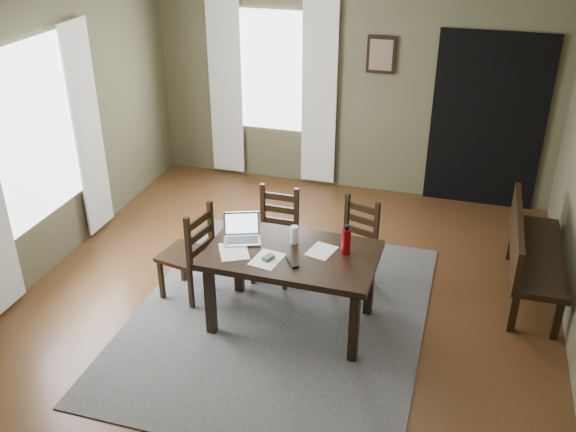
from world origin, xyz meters
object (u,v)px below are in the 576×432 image
(chair_back_right, at_px, (354,245))
(chair_end, at_px, (189,254))
(bench, at_px, (530,249))
(dining_table, at_px, (292,261))
(chair_back_left, at_px, (276,236))
(water_bottle, at_px, (346,241))
(laptop, at_px, (242,233))

(chair_back_right, bearing_deg, chair_end, -136.99)
(chair_end, xyz_separation_m, bench, (3.05, 0.95, 0.03))
(dining_table, height_order, chair_back_right, chair_back_right)
(chair_back_left, height_order, chair_back_right, chair_back_left)
(bench, relative_size, water_bottle, 5.56)
(chair_back_left, bearing_deg, chair_end, -138.45)
(chair_back_right, xyz_separation_m, bench, (1.61, 0.28, 0.07))
(laptop, distance_m, water_bottle, 0.94)
(chair_end, xyz_separation_m, water_bottle, (1.48, -0.02, 0.39))
(dining_table, xyz_separation_m, bench, (2.01, 1.08, -0.15))
(chair_end, relative_size, chair_back_left, 1.03)
(dining_table, distance_m, chair_end, 1.06)
(bench, bearing_deg, chair_back_left, 98.93)
(chair_back_left, distance_m, water_bottle, 1.09)
(chair_end, height_order, chair_back_left, chair_end)
(dining_table, relative_size, water_bottle, 5.48)
(bench, bearing_deg, laptop, 111.27)
(chair_back_right, distance_m, water_bottle, 0.81)
(chair_back_right, xyz_separation_m, laptop, (-0.89, -0.69, 0.37))
(chair_back_left, relative_size, chair_back_right, 1.06)
(water_bottle, bearing_deg, bench, 31.68)
(dining_table, xyz_separation_m, chair_back_right, (0.40, 0.80, -0.22))
(water_bottle, bearing_deg, laptop, -179.52)
(chair_back_left, height_order, water_bottle, water_bottle)
(bench, bearing_deg, water_bottle, 121.68)
(chair_end, height_order, laptop, chair_end)
(chair_end, relative_size, chair_back_right, 1.10)
(dining_table, distance_m, chair_back_left, 0.82)
(water_bottle, bearing_deg, chair_back_right, 93.95)
(bench, distance_m, water_bottle, 1.87)
(dining_table, xyz_separation_m, laptop, (-0.49, 0.11, 0.15))
(laptop, bearing_deg, chair_end, 156.20)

